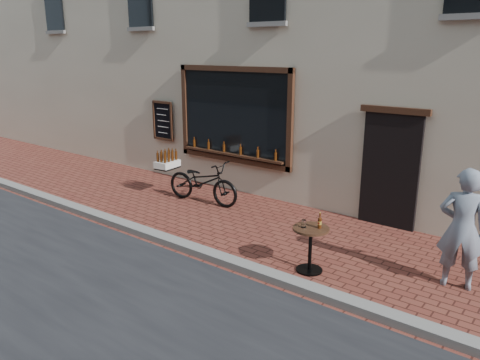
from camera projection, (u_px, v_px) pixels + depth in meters
The scene contains 5 objects.
ground at pixel (194, 259), 7.70m from camera, with size 90.00×90.00×0.00m, color maroon.
kerb at pixel (202, 252), 7.83m from camera, with size 90.00×0.25×0.12m, color slate.
cargo_bicycle at pixel (201, 181), 10.44m from camera, with size 2.18×0.80×1.04m.
bistro_table at pixel (311, 240), 7.17m from camera, with size 0.56×0.56×0.96m.
pedestrian at pixel (462, 229), 6.61m from camera, with size 0.65×0.43×1.78m, color slate.
Camera 1 is at (4.92, -5.11, 3.34)m, focal length 35.00 mm.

